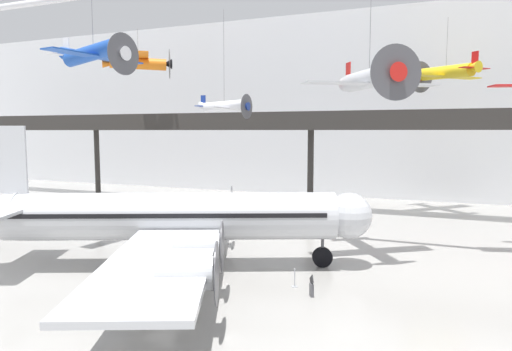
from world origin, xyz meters
The scene contains 11 objects.
ground_plane centered at (0.00, 0.00, 0.00)m, with size 260.00×260.00×0.00m, color #9E9B96.
hangar_back_wall centered at (0.00, 41.30, 12.20)m, with size 140.00×3.00×24.39m.
mezzanine_walkway centered at (0.00, 28.10, 9.19)m, with size 110.00×3.20×10.88m.
airliner_silver_main centered at (-2.36, 3.71, 3.31)m, with size 24.92×29.25×9.13m.
suspended_plane_white_twin centered at (-5.99, 19.28, 11.19)m, with size 5.41×6.63×10.36m.
suspended_plane_silver_racer centered at (8.93, 10.64, 12.25)m, with size 8.56×7.88×9.74m.
suspended_plane_yellow_lowwing centered at (13.80, 31.32, 14.84)m, with size 8.23×8.27×7.43m.
suspended_plane_blue_trainer centered at (-10.80, 6.88, 14.60)m, with size 6.95×8.48×7.67m.
suspended_plane_orange_highwing centered at (-19.24, 23.87, 16.60)m, with size 8.04×8.71×5.55m.
stanchion_barrier centered at (6.13, 3.24, 0.33)m, with size 0.36×0.36×1.08m.
info_sign_pedestal centered at (7.40, 2.18, 0.46)m, with size 0.41×0.70×1.24m.
Camera 1 is at (13.48, -20.81, 8.83)m, focal length 32.00 mm.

